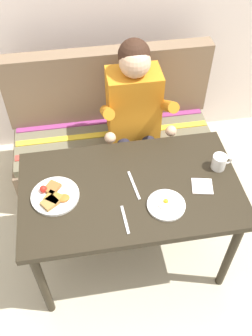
{
  "coord_description": "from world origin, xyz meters",
  "views": [
    {
      "loc": [
        -0.23,
        -1.25,
        2.31
      ],
      "look_at": [
        0.0,
        0.15,
        0.72
      ],
      "focal_mm": 40.09,
      "sensor_mm": 36.0,
      "label": 1
    }
  ],
  "objects_px": {
    "plate_breakfast": "(54,195)",
    "coffee_mug": "(220,162)",
    "plate_eggs": "(166,205)",
    "napkin": "(202,186)",
    "table": "(130,196)",
    "fork": "(125,220)",
    "person": "(135,113)",
    "couch": "(113,142)",
    "knife": "(134,185)"
  },
  "relations": [
    {
      "from": "plate_breakfast",
      "to": "coffee_mug",
      "type": "relative_size",
      "value": 2.16
    },
    {
      "from": "plate_eggs",
      "to": "napkin",
      "type": "xyz_separation_m",
      "value": [
        0.22,
        0.09,
        -0.01
      ]
    },
    {
      "from": "table",
      "to": "coffee_mug",
      "type": "height_order",
      "value": "coffee_mug"
    },
    {
      "from": "plate_breakfast",
      "to": "fork",
      "type": "bearing_deg",
      "value": -30.37
    },
    {
      "from": "person",
      "to": "coffee_mug",
      "type": "bearing_deg",
      "value": -54.06
    },
    {
      "from": "napkin",
      "to": "plate_breakfast",
      "type": "bearing_deg",
      "value": 175.89
    },
    {
      "from": "table",
      "to": "person",
      "type": "xyz_separation_m",
      "value": [
        0.13,
        0.59,
        0.09
      ]
    },
    {
      "from": "person",
      "to": "plate_breakfast",
      "type": "relative_size",
      "value": 4.76
    },
    {
      "from": "table",
      "to": "fork",
      "type": "xyz_separation_m",
      "value": [
        -0.06,
        -0.2,
        0.08
      ]
    },
    {
      "from": "couch",
      "to": "coffee_mug",
      "type": "height_order",
      "value": "couch"
    },
    {
      "from": "couch",
      "to": "plate_eggs",
      "type": "bearing_deg",
      "value": -79.99
    },
    {
      "from": "couch",
      "to": "napkin",
      "type": "height_order",
      "value": "couch"
    },
    {
      "from": "couch",
      "to": "person",
      "type": "relative_size",
      "value": 1.19
    },
    {
      "from": "coffee_mug",
      "to": "knife",
      "type": "bearing_deg",
      "value": -173.8
    },
    {
      "from": "fork",
      "to": "coffee_mug",
      "type": "bearing_deg",
      "value": 21.95
    },
    {
      "from": "plate_breakfast",
      "to": "coffee_mug",
      "type": "bearing_deg",
      "value": 3.99
    },
    {
      "from": "coffee_mug",
      "to": "knife",
      "type": "relative_size",
      "value": 0.59
    },
    {
      "from": "couch",
      "to": "napkin",
      "type": "relative_size",
      "value": 13.03
    },
    {
      "from": "table",
      "to": "napkin",
      "type": "xyz_separation_m",
      "value": [
        0.38,
        -0.06,
        0.09
      ]
    },
    {
      "from": "coffee_mug",
      "to": "fork",
      "type": "relative_size",
      "value": 0.69
    },
    {
      "from": "table",
      "to": "knife",
      "type": "relative_size",
      "value": 6.0
    },
    {
      "from": "knife",
      "to": "napkin",
      "type": "bearing_deg",
      "value": -17.82
    },
    {
      "from": "napkin",
      "to": "fork",
      "type": "bearing_deg",
      "value": -161.99
    },
    {
      "from": "knife",
      "to": "coffee_mug",
      "type": "bearing_deg",
      "value": -1.12
    },
    {
      "from": "plate_breakfast",
      "to": "table",
      "type": "bearing_deg",
      "value": 0.12
    },
    {
      "from": "plate_eggs",
      "to": "fork",
      "type": "distance_m",
      "value": 0.23
    },
    {
      "from": "plate_breakfast",
      "to": "knife",
      "type": "distance_m",
      "value": 0.43
    },
    {
      "from": "person",
      "to": "napkin",
      "type": "height_order",
      "value": "person"
    },
    {
      "from": "plate_breakfast",
      "to": "coffee_mug",
      "type": "xyz_separation_m",
      "value": [
        0.92,
        0.06,
        0.03
      ]
    },
    {
      "from": "person",
      "to": "napkin",
      "type": "relative_size",
      "value": 10.97
    },
    {
      "from": "couch",
      "to": "fork",
      "type": "distance_m",
      "value": 1.05
    },
    {
      "from": "napkin",
      "to": "knife",
      "type": "relative_size",
      "value": 0.55
    },
    {
      "from": "table",
      "to": "plate_breakfast",
      "type": "height_order",
      "value": "plate_breakfast"
    },
    {
      "from": "fork",
      "to": "plate_eggs",
      "type": "bearing_deg",
      "value": 10.14
    },
    {
      "from": "plate_eggs",
      "to": "fork",
      "type": "relative_size",
      "value": 1.18
    },
    {
      "from": "plate_breakfast",
      "to": "couch",
      "type": "bearing_deg",
      "value": 62.01
    },
    {
      "from": "table",
      "to": "napkin",
      "type": "bearing_deg",
      "value": -8.54
    },
    {
      "from": "plate_breakfast",
      "to": "fork",
      "type": "xyz_separation_m",
      "value": [
        0.34,
        -0.2,
        -0.01
      ]
    },
    {
      "from": "coffee_mug",
      "to": "fork",
      "type": "bearing_deg",
      "value": -155.23
    },
    {
      "from": "plate_breakfast",
      "to": "napkin",
      "type": "bearing_deg",
      "value": -4.11
    },
    {
      "from": "coffee_mug",
      "to": "plate_eggs",
      "type": "bearing_deg",
      "value": -148.68
    },
    {
      "from": "couch",
      "to": "knife",
      "type": "distance_m",
      "value": 0.86
    },
    {
      "from": "coffee_mug",
      "to": "fork",
      "type": "distance_m",
      "value": 0.64
    },
    {
      "from": "couch",
      "to": "fork",
      "type": "xyz_separation_m",
      "value": [
        -0.06,
        -0.97,
        0.4
      ]
    },
    {
      "from": "napkin",
      "to": "coffee_mug",
      "type": "bearing_deg",
      "value": 42.89
    },
    {
      "from": "coffee_mug",
      "to": "fork",
      "type": "height_order",
      "value": "coffee_mug"
    },
    {
      "from": "person",
      "to": "fork",
      "type": "xyz_separation_m",
      "value": [
        -0.2,
        -0.79,
        -0.01
      ]
    },
    {
      "from": "plate_eggs",
      "to": "napkin",
      "type": "height_order",
      "value": "plate_eggs"
    },
    {
      "from": "table",
      "to": "coffee_mug",
      "type": "relative_size",
      "value": 10.17
    },
    {
      "from": "person",
      "to": "couch",
      "type": "bearing_deg",
      "value": 127.21
    }
  ]
}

